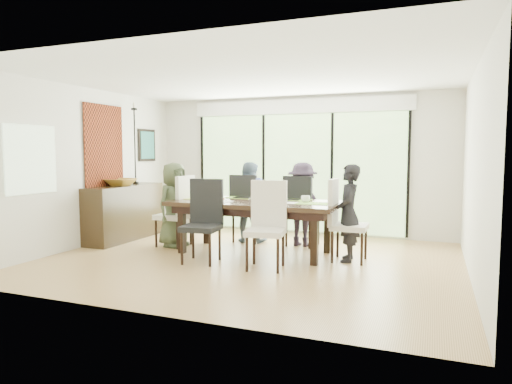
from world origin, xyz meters
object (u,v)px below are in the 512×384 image
(vase, at_px, (259,197))
(chair_near_left, at_px, (201,221))
(cup_b, at_px, (261,199))
(chair_near_right, at_px, (265,225))
(person_far_left, at_px, (248,202))
(cup_c, at_px, (305,199))
(cup_a, at_px, (219,195))
(sideboard, at_px, (125,212))
(chair_left_end, at_px, (173,211))
(chair_right_end, at_px, (350,220))
(person_far_right, at_px, (302,204))
(person_right_end, at_px, (348,213))
(person_left_end, at_px, (174,205))
(chair_far_right, at_px, (303,210))
(laptop, at_px, (204,199))
(chair_far_left, at_px, (249,208))
(bowl, at_px, (121,182))
(table_top, at_px, (255,203))

(vase, bearing_deg, chair_near_left, -120.87)
(chair_near_left, height_order, cup_b, chair_near_left)
(vase, bearing_deg, chair_near_right, -63.94)
(person_far_left, height_order, cup_b, person_far_left)
(vase, distance_m, cup_c, 0.75)
(cup_a, height_order, sideboard, sideboard)
(chair_left_end, bearing_deg, chair_near_right, 68.13)
(chair_right_end, bearing_deg, person_far_right, 48.33)
(chair_left_end, bearing_deg, person_right_end, 91.64)
(cup_a, bearing_deg, cup_c, -1.91)
(chair_near_right, xyz_separation_m, cup_b, (-0.35, 0.77, 0.27))
(person_right_end, height_order, vase, person_right_end)
(chair_right_end, bearing_deg, person_left_end, 89.48)
(person_right_end, relative_size, person_far_right, 1.00)
(chair_far_right, relative_size, person_far_left, 0.85)
(person_right_end, bearing_deg, chair_left_end, -98.51)
(chair_near_left, bearing_deg, sideboard, 146.63)
(chair_far_right, relative_size, person_left_end, 0.85)
(cup_a, height_order, cup_b, cup_a)
(vase, height_order, cup_a, vase)
(sideboard, bearing_deg, person_right_end, -2.70)
(chair_near_left, relative_size, laptop, 3.33)
(laptop, bearing_deg, cup_a, 20.55)
(person_right_end, bearing_deg, chair_near_left, -74.79)
(cup_b, bearing_deg, chair_left_end, 176.53)
(person_left_end, bearing_deg, chair_far_left, -37.66)
(chair_right_end, relative_size, person_left_end, 0.85)
(person_left_end, bearing_deg, person_far_left, -38.33)
(person_far_left, distance_m, vase, 0.94)
(sideboard, relative_size, bowl, 3.36)
(chair_far_right, distance_m, chair_near_left, 2.02)
(chair_left_end, distance_m, chair_far_left, 1.35)
(chair_far_right, xyz_separation_m, person_far_right, (0.00, -0.02, 0.11))
(table_top, relative_size, sideboard, 1.50)
(chair_right_end, height_order, sideboard, chair_right_end)
(laptop, relative_size, cup_c, 2.66)
(chair_right_end, relative_size, laptop, 3.33)
(chair_left_end, relative_size, sideboard, 0.69)
(bowl, bearing_deg, vase, -0.95)
(laptop, bearing_deg, vase, -29.03)
(cup_c, bearing_deg, chair_left_end, -177.51)
(chair_left_end, bearing_deg, person_left_end, 91.64)
(table_top, bearing_deg, chair_right_end, 0.00)
(vase, bearing_deg, cup_a, 172.41)
(chair_right_end, distance_m, laptop, 2.36)
(person_far_left, bearing_deg, cup_b, 120.79)
(person_left_end, xyz_separation_m, laptop, (0.63, -0.10, 0.13))
(vase, distance_m, sideboard, 2.74)
(table_top, distance_m, cup_c, 0.81)
(chair_far_right, xyz_separation_m, laptop, (-1.40, -0.95, 0.24))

